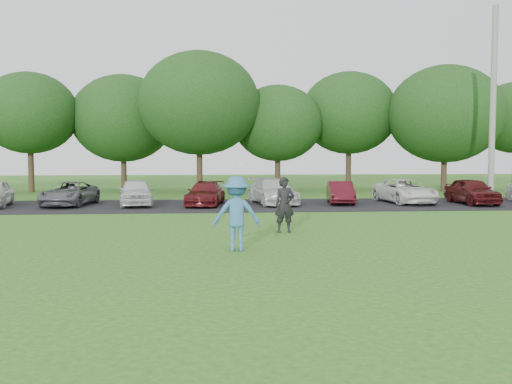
{
  "coord_description": "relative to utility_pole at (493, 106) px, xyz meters",
  "views": [
    {
      "loc": [
        -1.4,
        -13.58,
        2.5
      ],
      "look_at": [
        0.0,
        3.5,
        1.3
      ],
      "focal_mm": 40.0,
      "sensor_mm": 36.0,
      "label": 1
    }
  ],
  "objects": [
    {
      "name": "frisbee_player",
      "position": [
        -12.64,
        -11.66,
        -3.72
      ],
      "size": [
        1.24,
        0.74,
        2.25
      ],
      "color": "teal",
      "rests_on": "ground"
    },
    {
      "name": "parked_cars",
      "position": [
        -11.7,
        0.72,
        -4.05
      ],
      "size": [
        30.37,
        4.82,
        1.24
      ],
      "color": "#A5A7AC",
      "rests_on": "parking_lot"
    },
    {
      "name": "ground",
      "position": [
        -11.92,
        -12.42,
        -4.67
      ],
      "size": [
        100.0,
        100.0,
        0.0
      ],
      "primitive_type": "plane",
      "color": "#25621C",
      "rests_on": "ground"
    },
    {
      "name": "tree_row",
      "position": [
        -10.41,
        10.34,
        0.24
      ],
      "size": [
        42.39,
        9.85,
        8.64
      ],
      "color": "#38281C",
      "rests_on": "ground"
    },
    {
      "name": "parking_lot",
      "position": [
        -11.92,
        0.58,
        -4.65
      ],
      "size": [
        32.0,
        6.5,
        0.03
      ],
      "primitive_type": "cube",
      "color": "black",
      "rests_on": "ground"
    },
    {
      "name": "camera_bystander",
      "position": [
        -10.99,
        -8.5,
        -3.8
      ],
      "size": [
        0.68,
        0.49,
        1.73
      ],
      "color": "black",
      "rests_on": "ground"
    },
    {
      "name": "utility_pole",
      "position": [
        0.0,
        0.0,
        0.0
      ],
      "size": [
        0.28,
        0.28,
        9.33
      ],
      "primitive_type": "cylinder",
      "color": "gray",
      "rests_on": "ground"
    }
  ]
}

